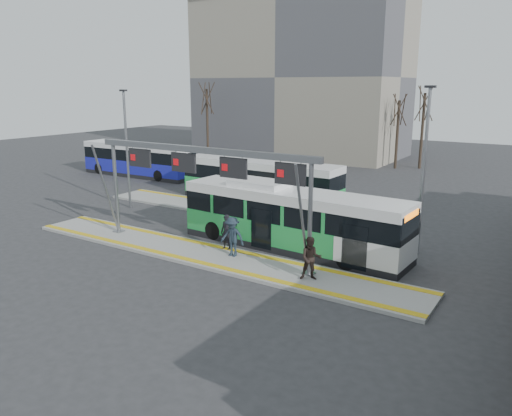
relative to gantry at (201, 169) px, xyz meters
The scene contains 18 objects.
ground 4.32m from the gantry, 36.20° to the right, with size 120.00×120.00×0.00m, color #2D2D30.
platform_main 4.25m from the gantry, 36.20° to the right, with size 22.00×3.00×0.15m, color gray.
platform_second 9.55m from the gantry, 115.25° to the left, with size 20.00×3.00×0.15m, color gray.
tactile_main 4.16m from the gantry, 36.20° to the right, with size 22.00×2.65×0.02m.
tactile_second 10.47m from the gantry, 112.32° to the left, with size 20.00×0.35×0.02m.
gantry is the anchor object (origin of this frame).
apartment_block 38.58m from the gantry, 110.90° to the left, with size 24.50×12.50×18.40m.
hero_bus 5.30m from the gantry, 44.08° to the left, with size 12.28×3.15×3.35m.
bg_bus_green 12.03m from the gantry, 108.43° to the left, with size 12.12×2.81×3.02m.
bg_bus_blue 23.70m from the gantry, 143.37° to the left, with size 11.59×2.85×3.01m.
passenger_a 3.46m from the gantry, 45.86° to the left, with size 0.65×0.43×1.78m, color black.
passenger_b 7.00m from the gantry, ahead, with size 0.91×0.71×1.88m, color black.
passenger_c 3.59m from the gantry, ahead, with size 1.26×0.72×1.94m, color #1E2B37.
tree_left 31.17m from the gantry, 90.37° to the left, with size 1.40×1.40×7.63m.
tree_mid 32.58m from the gantry, 86.71° to the left, with size 1.40×1.40×8.44m.
tree_far 34.43m from the gantry, 127.80° to the left, with size 1.40×1.40×8.81m.
lamp_west 11.40m from the gantry, 154.82° to the left, with size 0.50×0.25×7.93m.
lamp_east 10.73m from the gantry, 33.43° to the left, with size 0.50×0.25×8.20m.
Camera 1 is at (14.71, -18.23, 8.22)m, focal length 35.00 mm.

